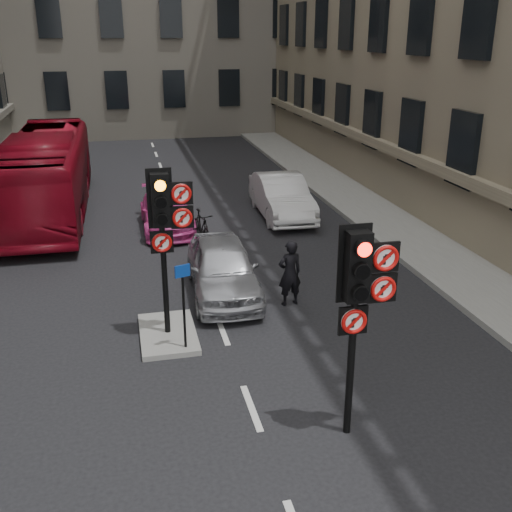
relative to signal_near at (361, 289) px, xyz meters
name	(u,v)px	position (x,y,z in m)	size (l,w,h in m)	color
ground	(281,486)	(-1.49, -0.99, -2.58)	(120.00, 120.00, 0.00)	black
pavement_right	(389,217)	(5.71, 11.01, -2.50)	(3.00, 50.00, 0.16)	gray
centre_island	(168,334)	(-2.69, 4.01, -2.52)	(1.20, 2.00, 0.12)	gray
signal_near	(361,289)	(0.00, 0.00, 0.00)	(0.91, 0.40, 3.58)	black
signal_far	(166,217)	(-2.60, 4.00, 0.12)	(0.91, 0.40, 3.58)	black
car_silver	(223,268)	(-1.11, 6.01, -1.89)	(1.64, 4.08, 1.39)	#96979D
car_white	(282,196)	(2.10, 12.22, -1.84)	(1.57, 4.51, 1.48)	silver
car_pink	(166,212)	(-2.04, 11.70, -2.00)	(1.63, 4.00, 1.16)	#D33E90
bus_red	(47,174)	(-5.99, 14.41, -1.11)	(2.47, 10.56, 2.94)	maroon
motorcycle	(202,227)	(-1.10, 9.94, -2.06)	(0.49, 1.74, 1.05)	black
motorcyclist	(290,273)	(0.34, 5.01, -1.76)	(0.60, 0.39, 1.64)	black
info_sign	(183,295)	(-2.39, 3.23, -1.28)	(0.31, 0.14, 1.83)	black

